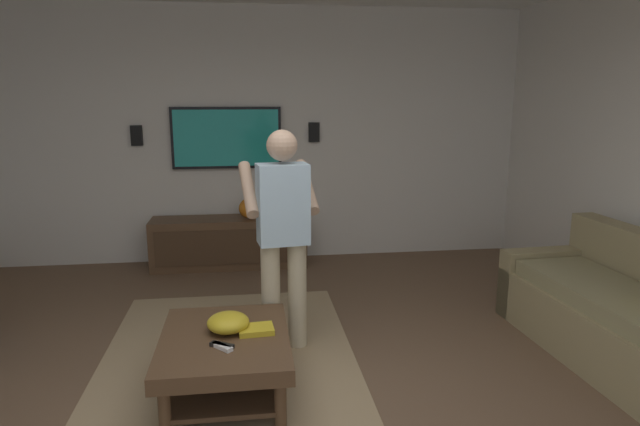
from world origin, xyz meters
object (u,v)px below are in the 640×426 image
media_console (230,242)px  bowl (228,322)px  vase_round (249,208)px  tv (227,138)px  wall_speaker_left (314,132)px  wall_speaker_right (137,135)px  person_standing (283,228)px  couch (624,316)px  remote_white (222,347)px  coffee_table (225,351)px  remote_black (222,345)px  book (256,330)px

media_console → bowl: (-2.67, -0.07, 0.19)m
media_console → vase_round: bearing=83.7°
tv → wall_speaker_left: (0.01, -0.98, 0.05)m
bowl → tv: bearing=1.4°
bowl → vase_round: bearing=-3.3°
tv → wall_speaker_right: tv is taller
bowl → wall_speaker_right: bearing=19.6°
person_standing → wall_speaker_left: (2.36, -0.52, 0.53)m
couch → remote_white: 2.85m
couch → bowl: bearing=-1.6°
coffee_table → remote_white: 0.21m
tv → vase_round: 0.83m
tv → remote_white: size_ratio=8.08×
remote_black → wall_speaker_right: (3.15, 1.01, 1.04)m
remote_white → remote_black: bearing=142.1°
remote_white → wall_speaker_left: bearing=120.9°
tv → person_standing: bearing=11.1°
tv → media_console: bearing=0.0°
remote_white → media_console: bearing=138.2°
book → remote_white: bearing=40.5°
remote_black → wall_speaker_left: (3.15, -0.94, 1.06)m
person_standing → coffee_table: bearing=139.2°
remote_white → remote_black: size_ratio=1.00×
coffee_table → vase_round: (2.71, -0.17, 0.36)m
media_console → tv: bearing=-180.0°
coffee_table → remote_black: 0.20m
media_console → remote_black: size_ratio=11.33×
remote_white → wall_speaker_right: 3.48m
remote_white → couch: bearing=53.6°
couch → media_console: 3.88m
coffee_table → vase_round: size_ratio=4.55×
bowl → remote_black: bowl is taller
couch → book: bearing=-0.7°
remote_black → vase_round: size_ratio=0.68×
wall_speaker_right → person_standing: bearing=-148.8°
couch → remote_white: bearing=3.2°
remote_black → media_console: bearing=-58.7°
remote_black → remote_white: bearing=125.2°
remote_black → vase_round: (2.87, -0.18, 0.25)m
person_standing → book: person_standing is taller
remote_black → wall_speaker_left: bearing=-76.1°
remote_black → vase_round: bearing=-63.1°
couch → book: size_ratio=8.82×
couch → book: (-0.10, 2.63, 0.10)m
person_standing → vase_round: person_standing is taller
book → wall_speaker_left: (2.96, -0.74, 1.05)m
vase_round → wall_speaker_right: wall_speaker_right is taller
wall_speaker_right → wall_speaker_left: bearing=-90.0°
person_standing → bowl: (-0.56, 0.39, -0.47)m
book → wall_speaker_right: (2.96, 1.22, 1.03)m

